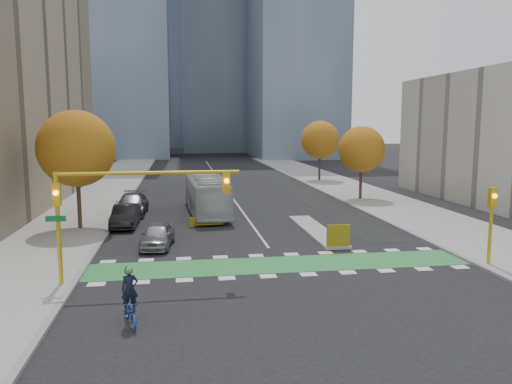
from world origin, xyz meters
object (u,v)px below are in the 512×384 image
object	(u,v)px
hazard_board	(338,235)
cyclist	(130,305)
tree_east_near	(362,149)
tree_west	(76,149)
parked_car_a	(158,235)
traffic_signal_east	(492,214)
parked_car_b	(125,216)
traffic_signal_west	(117,197)
parked_car_c	(132,204)
tree_east_far	(320,140)
bus	(206,194)

from	to	relation	value
hazard_board	cyclist	xyz separation A→B (m)	(-11.00, -9.58, -0.07)
tree_east_near	cyclist	distance (m)	33.58
tree_west	parked_car_a	bearing A→B (deg)	-46.11
traffic_signal_east	parked_car_b	distance (m)	23.55
traffic_signal_west	cyclist	xyz separation A→B (m)	(0.93, -4.87, -3.30)
traffic_signal_west	traffic_signal_east	distance (m)	18.48
hazard_board	tree_west	bearing A→B (deg)	154.01
traffic_signal_west	traffic_signal_east	size ratio (longest dim) A/B	2.08
tree_east_near	parked_car_c	bearing A→B (deg)	-168.05
cyclist	tree_west	bearing A→B (deg)	89.67
tree_east_near	traffic_signal_west	bearing A→B (deg)	-131.52
traffic_signal_west	parked_car_a	size ratio (longest dim) A/B	2.02
traffic_signal_west	traffic_signal_east	xyz separation A→B (m)	(18.43, 0.00, -1.30)
tree_east_far	cyclist	world-z (taller)	tree_east_far
tree_east_far	parked_car_a	size ratio (longest dim) A/B	1.81
tree_east_near	parked_car_c	world-z (taller)	tree_east_near
traffic_signal_east	cyclist	world-z (taller)	traffic_signal_east
hazard_board	parked_car_a	distance (m)	10.70
tree_west	cyclist	distance (m)	18.73
tree_east_far	traffic_signal_east	size ratio (longest dim) A/B	1.87
tree_west	traffic_signal_east	distance (m)	25.90
parked_car_a	tree_east_near	bearing A→B (deg)	47.31
traffic_signal_west	parked_car_b	world-z (taller)	traffic_signal_west
cyclist	tree_east_far	bearing A→B (deg)	49.42
hazard_board	cyclist	size ratio (longest dim) A/B	0.64
traffic_signal_west	parked_car_a	world-z (taller)	traffic_signal_west
tree_west	parked_car_c	xyz separation A→B (m)	(3.00, 5.56, -4.78)
tree_west	tree_east_near	distance (m)	26.01
tree_east_near	tree_east_far	bearing A→B (deg)	88.21
tree_east_near	cyclist	world-z (taller)	tree_east_near
parked_car_a	parked_car_c	distance (m)	11.55
tree_east_near	bus	world-z (taller)	tree_east_near
traffic_signal_west	parked_car_c	xyz separation A→B (m)	(-1.07, 18.07, -3.20)
tree_east_far	parked_car_c	xyz separation A→B (m)	(-21.50, -20.44, -4.41)
tree_west	hazard_board	bearing A→B (deg)	-25.99
hazard_board	traffic_signal_east	size ratio (longest dim) A/B	0.34
tree_east_far	parked_car_a	xyz separation A→B (m)	(-19.00, -31.72, -4.52)
tree_east_far	cyclist	distance (m)	47.78
hazard_board	traffic_signal_east	distance (m)	8.26
parked_car_a	parked_car_b	xyz separation A→B (m)	(-2.50, 6.27, 0.06)
traffic_signal_east	tree_east_near	bearing A→B (deg)	86.19
tree_east_far	traffic_signal_east	distance (m)	38.64
hazard_board	parked_car_c	world-z (taller)	parked_car_c
tree_east_near	traffic_signal_east	distance (m)	22.66
parked_car_c	hazard_board	bearing A→B (deg)	-43.70
tree_east_far	parked_car_a	world-z (taller)	tree_east_far
traffic_signal_west	parked_car_a	xyz separation A→B (m)	(1.43, 6.79, -3.31)
tree_west	traffic_signal_east	bearing A→B (deg)	-29.07
traffic_signal_west	parked_car_b	xyz separation A→B (m)	(-1.07, 13.07, -3.25)
parked_car_c	cyclist	bearing A→B (deg)	-82.95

